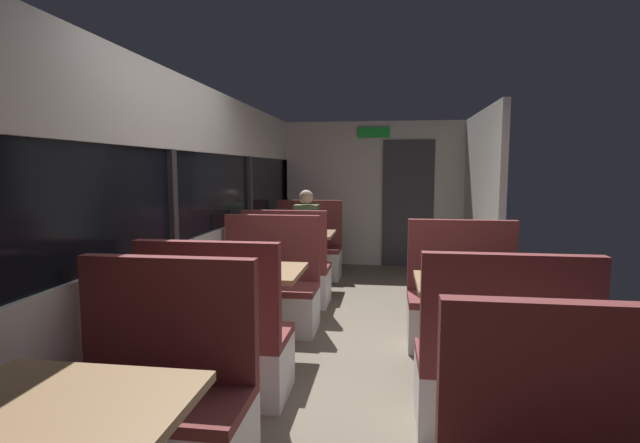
# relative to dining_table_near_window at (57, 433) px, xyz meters

# --- Properties ---
(ground_plane) EXTENTS (3.30, 9.20, 0.02)m
(ground_plane) POSITION_rel_dining_table_near_window_xyz_m (0.89, 2.09, -0.65)
(ground_plane) COLOR #665B4C
(carriage_window_panel_left) EXTENTS (0.09, 8.48, 2.30)m
(carriage_window_panel_left) POSITION_rel_dining_table_near_window_xyz_m (-0.56, 2.09, 0.47)
(carriage_window_panel_left) COLOR beige
(carriage_window_panel_left) RESTS_ON ground_plane
(carriage_end_bulkhead) EXTENTS (2.90, 0.11, 2.30)m
(carriage_end_bulkhead) POSITION_rel_dining_table_near_window_xyz_m (0.95, 6.28, 0.50)
(carriage_end_bulkhead) COLOR beige
(carriage_end_bulkhead) RESTS_ON ground_plane
(carriage_aisle_panel_right) EXTENTS (0.08, 2.40, 2.30)m
(carriage_aisle_panel_right) POSITION_rel_dining_table_near_window_xyz_m (2.34, 5.09, 0.51)
(carriage_aisle_panel_right) COLOR beige
(carriage_aisle_panel_right) RESTS_ON ground_plane
(dining_table_near_window) EXTENTS (0.90, 0.70, 0.74)m
(dining_table_near_window) POSITION_rel_dining_table_near_window_xyz_m (0.00, 0.00, 0.00)
(dining_table_near_window) COLOR #9E9EA3
(dining_table_near_window) RESTS_ON ground_plane
(bench_near_window_facing_entry) EXTENTS (0.95, 0.50, 1.10)m
(bench_near_window_facing_entry) POSITION_rel_dining_table_near_window_xyz_m (0.00, 0.70, -0.31)
(bench_near_window_facing_entry) COLOR silver
(bench_near_window_facing_entry) RESTS_ON ground_plane
(dining_table_mid_window) EXTENTS (0.90, 0.70, 0.74)m
(dining_table_mid_window) POSITION_rel_dining_table_near_window_xyz_m (0.00, 2.28, 0.00)
(dining_table_mid_window) COLOR #9E9EA3
(dining_table_mid_window) RESTS_ON ground_plane
(bench_mid_window_facing_end) EXTENTS (0.95, 0.50, 1.10)m
(bench_mid_window_facing_end) POSITION_rel_dining_table_near_window_xyz_m (0.00, 1.58, -0.31)
(bench_mid_window_facing_end) COLOR silver
(bench_mid_window_facing_end) RESTS_ON ground_plane
(bench_mid_window_facing_entry) EXTENTS (0.95, 0.50, 1.10)m
(bench_mid_window_facing_entry) POSITION_rel_dining_table_near_window_xyz_m (0.00, 2.98, -0.31)
(bench_mid_window_facing_entry) COLOR silver
(bench_mid_window_facing_entry) RESTS_ON ground_plane
(dining_table_far_window) EXTENTS (0.90, 0.70, 0.74)m
(dining_table_far_window) POSITION_rel_dining_table_near_window_xyz_m (0.00, 4.55, 0.00)
(dining_table_far_window) COLOR #9E9EA3
(dining_table_far_window) RESTS_ON ground_plane
(bench_far_window_facing_end) EXTENTS (0.95, 0.50, 1.10)m
(bench_far_window_facing_end) POSITION_rel_dining_table_near_window_xyz_m (0.00, 3.85, -0.31)
(bench_far_window_facing_end) COLOR silver
(bench_far_window_facing_end) RESTS_ON ground_plane
(bench_far_window_facing_entry) EXTENTS (0.95, 0.50, 1.10)m
(bench_far_window_facing_entry) POSITION_rel_dining_table_near_window_xyz_m (0.00, 5.25, -0.31)
(bench_far_window_facing_entry) COLOR silver
(bench_far_window_facing_entry) RESTS_ON ground_plane
(dining_table_rear_aisle) EXTENTS (0.90, 0.70, 0.74)m
(dining_table_rear_aisle) POSITION_rel_dining_table_near_window_xyz_m (1.79, 2.08, 0.00)
(dining_table_rear_aisle) COLOR #9E9EA3
(dining_table_rear_aisle) RESTS_ON ground_plane
(bench_rear_aisle_facing_end) EXTENTS (0.95, 0.50, 1.10)m
(bench_rear_aisle_facing_end) POSITION_rel_dining_table_near_window_xyz_m (1.79, 1.38, -0.31)
(bench_rear_aisle_facing_end) COLOR silver
(bench_rear_aisle_facing_end) RESTS_ON ground_plane
(bench_rear_aisle_facing_entry) EXTENTS (0.95, 0.50, 1.10)m
(bench_rear_aisle_facing_entry) POSITION_rel_dining_table_near_window_xyz_m (1.79, 2.78, -0.31)
(bench_rear_aisle_facing_entry) COLOR silver
(bench_rear_aisle_facing_entry) RESTS_ON ground_plane
(seated_passenger) EXTENTS (0.47, 0.55, 1.26)m
(seated_passenger) POSITION_rel_dining_table_near_window_xyz_m (0.00, 5.18, -0.10)
(seated_passenger) COLOR #26262D
(seated_passenger) RESTS_ON ground_plane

